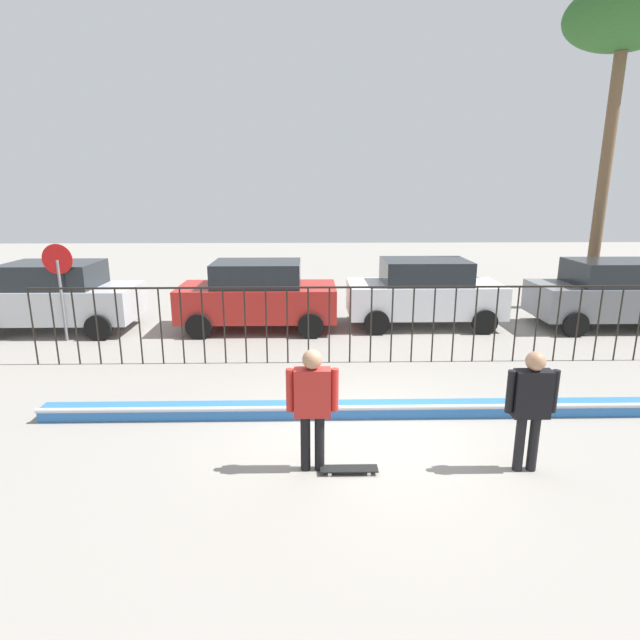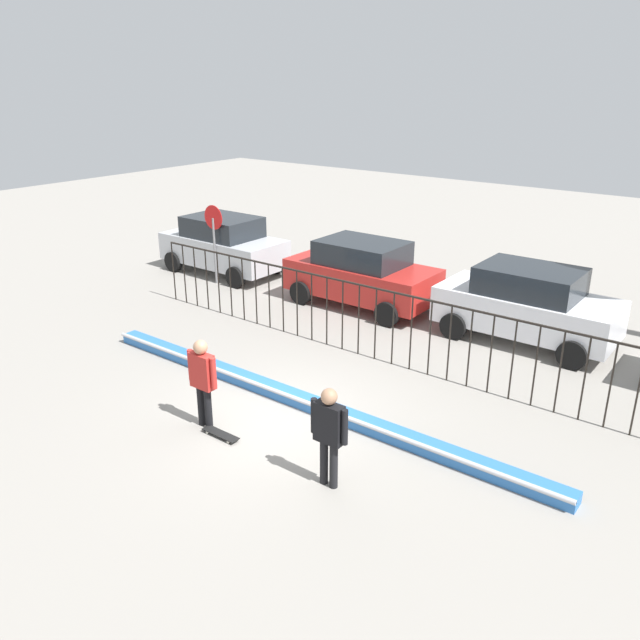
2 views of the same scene
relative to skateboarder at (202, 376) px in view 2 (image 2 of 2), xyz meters
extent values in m
plane|color=gray|center=(0.88, 1.01, -1.06)|extent=(60.00, 60.00, 0.00)
cube|color=#2D6BB7|center=(0.88, 1.74, -0.95)|extent=(11.00, 0.36, 0.22)
cylinder|color=#B2B2B7|center=(0.88, 1.56, -0.84)|extent=(11.00, 0.09, 0.09)
cylinder|color=black|center=(-6.12, 4.53, -0.18)|extent=(0.04, 0.04, 1.75)
cylinder|color=black|center=(-5.66, 4.53, -0.18)|extent=(0.04, 0.04, 1.75)
cylinder|color=black|center=(-5.19, 4.53, -0.18)|extent=(0.04, 0.04, 1.75)
cylinder|color=black|center=(-4.72, 4.53, -0.18)|extent=(0.04, 0.04, 1.75)
cylinder|color=black|center=(-4.26, 4.53, -0.18)|extent=(0.04, 0.04, 1.75)
cylinder|color=black|center=(-3.79, 4.53, -0.18)|extent=(0.04, 0.04, 1.75)
cylinder|color=black|center=(-3.32, 4.53, -0.18)|extent=(0.04, 0.04, 1.75)
cylinder|color=black|center=(-2.86, 4.53, -0.18)|extent=(0.04, 0.04, 1.75)
cylinder|color=black|center=(-2.39, 4.53, -0.18)|extent=(0.04, 0.04, 1.75)
cylinder|color=black|center=(-1.92, 4.53, -0.18)|extent=(0.04, 0.04, 1.75)
cylinder|color=black|center=(-1.46, 4.53, -0.18)|extent=(0.04, 0.04, 1.75)
cylinder|color=black|center=(-0.99, 4.53, -0.18)|extent=(0.04, 0.04, 1.75)
cylinder|color=black|center=(-0.52, 4.53, -0.18)|extent=(0.04, 0.04, 1.75)
cylinder|color=black|center=(-0.06, 4.53, -0.18)|extent=(0.04, 0.04, 1.75)
cylinder|color=black|center=(0.41, 4.53, -0.18)|extent=(0.04, 0.04, 1.75)
cylinder|color=black|center=(0.88, 4.53, -0.18)|extent=(0.04, 0.04, 1.75)
cylinder|color=black|center=(1.34, 4.53, -0.18)|extent=(0.04, 0.04, 1.75)
cylinder|color=black|center=(1.81, 4.53, -0.18)|extent=(0.04, 0.04, 1.75)
cylinder|color=black|center=(2.28, 4.53, -0.18)|extent=(0.04, 0.04, 1.75)
cylinder|color=black|center=(2.74, 4.53, -0.18)|extent=(0.04, 0.04, 1.75)
cylinder|color=black|center=(3.21, 4.53, -0.18)|extent=(0.04, 0.04, 1.75)
cylinder|color=black|center=(3.68, 4.53, -0.18)|extent=(0.04, 0.04, 1.75)
cylinder|color=black|center=(4.14, 4.53, -0.18)|extent=(0.04, 0.04, 1.75)
cylinder|color=black|center=(4.61, 4.53, -0.18)|extent=(0.04, 0.04, 1.75)
cylinder|color=black|center=(5.08, 4.53, -0.18)|extent=(0.04, 0.04, 1.75)
cylinder|color=black|center=(5.54, 4.53, -0.18)|extent=(0.04, 0.04, 1.75)
cylinder|color=black|center=(6.01, 4.53, -0.18)|extent=(0.04, 0.04, 1.75)
cylinder|color=black|center=(6.48, 4.53, -0.18)|extent=(0.04, 0.04, 1.75)
cube|color=black|center=(0.88, 4.53, 0.68)|extent=(14.00, 0.04, 0.04)
cylinder|color=black|center=(-0.10, 0.00, -0.65)|extent=(0.14, 0.14, 0.82)
cylinder|color=black|center=(0.10, 0.00, -0.65)|extent=(0.14, 0.14, 0.82)
cube|color=#B22823|center=(0.00, 0.00, 0.10)|extent=(0.50, 0.21, 0.68)
sphere|color=#A87A5B|center=(0.00, 0.00, 0.57)|extent=(0.27, 0.27, 0.27)
cylinder|color=#B22823|center=(-0.30, 0.00, 0.14)|extent=(0.11, 0.11, 0.60)
cylinder|color=#B22823|center=(0.30, 0.00, 0.14)|extent=(0.11, 0.11, 0.60)
cube|color=black|center=(0.50, -0.11, -0.99)|extent=(0.80, 0.20, 0.02)
cylinder|color=silver|center=(0.77, -0.03, -1.03)|extent=(0.05, 0.03, 0.05)
cylinder|color=silver|center=(0.77, -0.18, -1.03)|extent=(0.05, 0.03, 0.05)
cylinder|color=silver|center=(0.23, -0.03, -1.03)|extent=(0.05, 0.03, 0.05)
cylinder|color=silver|center=(0.23, -0.18, -1.03)|extent=(0.05, 0.03, 0.05)
cylinder|color=black|center=(2.87, -0.08, -0.65)|extent=(0.14, 0.14, 0.81)
cylinder|color=black|center=(3.06, -0.08, -0.65)|extent=(0.14, 0.14, 0.81)
cube|color=black|center=(2.96, -0.08, 0.09)|extent=(0.49, 0.21, 0.67)
sphere|color=#A87A5B|center=(2.96, -0.08, 0.55)|extent=(0.26, 0.26, 0.26)
cylinder|color=black|center=(2.66, -0.08, 0.12)|extent=(0.11, 0.11, 0.60)
cylinder|color=black|center=(3.26, -0.08, 0.12)|extent=(0.11, 0.11, 0.60)
cube|color=#B7BABF|center=(-6.96, 7.38, -0.27)|extent=(4.30, 1.90, 0.90)
cube|color=#1E2328|center=(-6.96, 7.38, 0.51)|extent=(2.37, 1.71, 0.66)
cylinder|color=black|center=(-5.50, 8.33, -0.72)|extent=(0.68, 0.22, 0.68)
cylinder|color=black|center=(-5.50, 6.43, -0.72)|extent=(0.68, 0.22, 0.68)
cylinder|color=black|center=(-8.43, 8.33, -0.72)|extent=(0.68, 0.22, 0.68)
cylinder|color=black|center=(-8.43, 6.43, -0.72)|extent=(0.68, 0.22, 0.68)
cube|color=#B2231E|center=(-1.46, 7.43, -0.27)|extent=(4.30, 1.90, 0.90)
cube|color=#1E2328|center=(-1.46, 7.43, 0.51)|extent=(2.37, 1.71, 0.66)
cylinder|color=black|center=(0.00, 8.38, -0.72)|extent=(0.68, 0.22, 0.68)
cylinder|color=black|center=(0.00, 6.48, -0.72)|extent=(0.68, 0.22, 0.68)
cylinder|color=black|center=(-2.92, 8.38, -0.72)|extent=(0.68, 0.22, 0.68)
cylinder|color=black|center=(-2.92, 6.48, -0.72)|extent=(0.68, 0.22, 0.68)
cube|color=silver|center=(3.24, 7.72, -0.27)|extent=(4.30, 1.90, 0.90)
cube|color=#1E2328|center=(3.24, 7.72, 0.51)|extent=(2.37, 1.71, 0.66)
cylinder|color=black|center=(4.70, 8.67, -0.72)|extent=(0.68, 0.22, 0.68)
cylinder|color=black|center=(4.70, 6.77, -0.72)|extent=(0.68, 0.22, 0.68)
cylinder|color=black|center=(1.77, 8.67, -0.72)|extent=(0.68, 0.22, 0.68)
cylinder|color=black|center=(1.77, 6.77, -0.72)|extent=(0.68, 0.22, 0.68)
cylinder|color=slate|center=(-6.33, 6.39, -0.01)|extent=(0.07, 0.07, 2.10)
cylinder|color=red|center=(-6.33, 6.41, 1.06)|extent=(0.76, 0.02, 0.76)
camera|label=1|loc=(-0.04, -6.39, 2.76)|focal=28.54mm
camera|label=2|loc=(8.12, -7.07, 5.15)|focal=35.72mm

